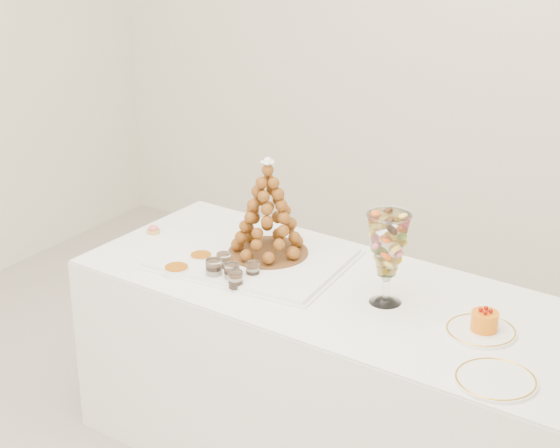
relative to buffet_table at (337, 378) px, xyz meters
The scene contains 15 objects.
buffet_table is the anchor object (origin of this frame).
lace_tray 0.54m from the buffet_table, behind, with size 0.67×0.50×0.02m, color white.
macaron_vase 0.60m from the buffet_table, ahead, with size 0.15×0.15×0.32m.
cake_plate 0.65m from the buffet_table, ahead, with size 0.23×0.23×0.01m, color white.
spare_plate 0.83m from the buffet_table, 22.41° to the right, with size 0.24×0.24×0.01m, color white.
pink_tart 0.96m from the buffet_table, behind, with size 0.05×0.05×0.03m.
verrine_a 0.60m from the buffet_table, 166.10° to the right, with size 0.05×0.05×0.07m, color white.
verrine_b 0.56m from the buffet_table, 154.03° to the right, with size 0.06×0.06×0.07m, color white.
verrine_c 0.51m from the buffet_table, 161.87° to the right, with size 0.05×0.05×0.07m, color white.
verrine_d 0.61m from the buffet_table, 156.33° to the right, with size 0.06×0.06×0.08m, color white.
verrine_e 0.54m from the buffet_table, 146.64° to the right, with size 0.05×0.05×0.07m, color white.
ramekin_back 0.67m from the buffet_table, behind, with size 0.09×0.09×0.03m, color white.
ramekin_front 0.71m from the buffet_table, 158.28° to the right, with size 0.09×0.09×0.03m, color white.
croquembouche 0.68m from the buffet_table, 167.35° to the left, with size 0.30×0.30×0.38m.
mousse_cake 0.68m from the buffet_table, ahead, with size 0.09×0.09×0.08m.
Camera 1 is at (1.58, -2.26, 2.20)m, focal length 60.00 mm.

